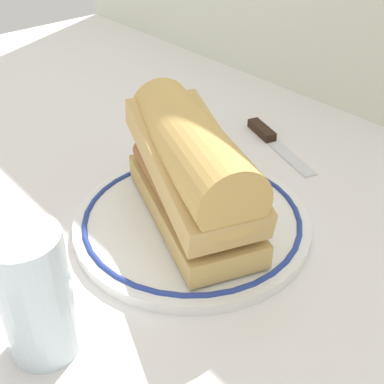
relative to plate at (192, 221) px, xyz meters
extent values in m
plane|color=silver|center=(-0.02, -0.01, -0.01)|extent=(1.50, 1.50, 0.00)
cylinder|color=white|center=(0.00, 0.00, 0.00)|extent=(0.25, 0.25, 0.01)
torus|color=navy|center=(0.00, 0.00, 0.00)|extent=(0.23, 0.23, 0.01)
cube|color=tan|center=(0.00, 0.00, 0.02)|extent=(0.22, 0.15, 0.03)
cylinder|color=#955C30|center=(-0.01, -0.02, 0.05)|extent=(0.18, 0.09, 0.02)
cylinder|color=brown|center=(0.00, 0.00, 0.05)|extent=(0.18, 0.09, 0.02)
cylinder|color=brown|center=(0.01, 0.02, 0.05)|extent=(0.18, 0.09, 0.02)
cube|color=tan|center=(0.00, 0.00, 0.07)|extent=(0.22, 0.15, 0.07)
cylinder|color=tan|center=(0.00, 0.00, 0.09)|extent=(0.21, 0.14, 0.07)
cylinder|color=silver|center=(0.04, -0.19, 0.05)|extent=(0.06, 0.06, 0.12)
cylinder|color=gold|center=(0.04, -0.19, 0.02)|extent=(0.05, 0.05, 0.05)
cube|color=silver|center=(-0.02, 0.19, -0.01)|extent=(0.09, 0.05, 0.01)
cube|color=black|center=(-0.09, 0.21, 0.00)|extent=(0.06, 0.03, 0.01)
camera|label=1|loc=(0.32, -0.28, 0.33)|focal=46.97mm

